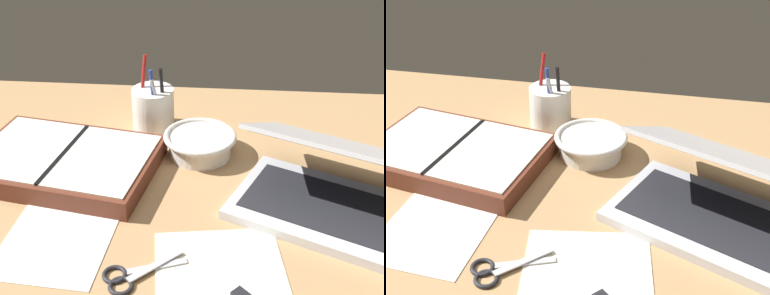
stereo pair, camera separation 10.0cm
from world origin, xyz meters
The scene contains 8 objects.
desk_top centered at (0.00, 0.00, 1.00)cm, with size 140.00×100.00×2.00cm, color tan.
laptop centered at (24.50, 1.25, 6.52)cm, with size 39.79×36.37×15.70cm.
bowl centered at (-0.26, 17.49, 4.76)cm, with size 15.07×15.07×4.91cm.
pen_cup centered at (-11.22, 28.22, 6.84)cm, with size 9.29×9.29×16.46cm.
planner centered at (-26.09, 9.09, 4.09)cm, with size 38.52×29.86×4.36cm.
scissors centered at (-8.43, -18.86, 2.34)cm, with size 12.90×10.39×0.80cm.
paper_sheet_front centered at (6.23, -20.15, 2.08)cm, with size 20.06×26.97×0.16cm, color silver.
paper_sheet_beside_planner centered at (-21.53, -9.35, 2.08)cm, with size 17.54×24.77×0.16cm, color white.
Camera 1 is at (6.37, -76.85, 61.53)cm, focal length 50.00 mm.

